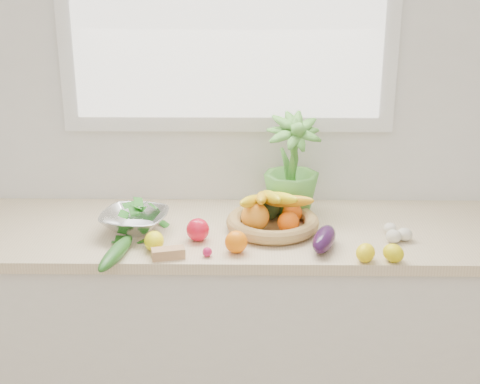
{
  "coord_description": "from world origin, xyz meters",
  "views": [
    {
      "loc": [
        0.08,
        -0.35,
        1.88
      ],
      "look_at": [
        0.05,
        1.93,
        1.05
      ],
      "focal_mm": 50.0,
      "sensor_mm": 36.0,
      "label": 1
    }
  ],
  "objects_px": {
    "eggplant": "(324,239)",
    "fruit_basket": "(272,217)",
    "apple": "(198,230)",
    "potted_herb": "(292,164)",
    "colander_with_spinach": "(134,216)",
    "cucumber": "(116,253)"
  },
  "relations": [
    {
      "from": "cucumber",
      "to": "fruit_basket",
      "type": "bearing_deg",
      "value": 26.55
    },
    {
      "from": "eggplant",
      "to": "fruit_basket",
      "type": "distance_m",
      "value": 0.24
    },
    {
      "from": "apple",
      "to": "fruit_basket",
      "type": "bearing_deg",
      "value": 20.72
    },
    {
      "from": "eggplant",
      "to": "cucumber",
      "type": "height_order",
      "value": "eggplant"
    },
    {
      "from": "apple",
      "to": "fruit_basket",
      "type": "relative_size",
      "value": 0.2
    },
    {
      "from": "apple",
      "to": "eggplant",
      "type": "height_order",
      "value": "apple"
    },
    {
      "from": "eggplant",
      "to": "cucumber",
      "type": "xyz_separation_m",
      "value": [
        -0.71,
        -0.1,
        -0.01
      ]
    },
    {
      "from": "eggplant",
      "to": "colander_with_spinach",
      "type": "distance_m",
      "value": 0.69
    },
    {
      "from": "colander_with_spinach",
      "to": "fruit_basket",
      "type": "bearing_deg",
      "value": 3.77
    },
    {
      "from": "apple",
      "to": "eggplant",
      "type": "xyz_separation_m",
      "value": [
        0.44,
        -0.07,
        -0.0
      ]
    },
    {
      "from": "apple",
      "to": "colander_with_spinach",
      "type": "distance_m",
      "value": 0.25
    },
    {
      "from": "cucumber",
      "to": "colander_with_spinach",
      "type": "distance_m",
      "value": 0.24
    },
    {
      "from": "apple",
      "to": "potted_herb",
      "type": "xyz_separation_m",
      "value": [
        0.34,
        0.24,
        0.17
      ]
    },
    {
      "from": "eggplant",
      "to": "cucumber",
      "type": "bearing_deg",
      "value": -172.3
    },
    {
      "from": "apple",
      "to": "colander_with_spinach",
      "type": "relative_size",
      "value": 0.3
    },
    {
      "from": "eggplant",
      "to": "apple",
      "type": "bearing_deg",
      "value": 171.23
    },
    {
      "from": "eggplant",
      "to": "colander_with_spinach",
      "type": "relative_size",
      "value": 0.68
    },
    {
      "from": "cucumber",
      "to": "fruit_basket",
      "type": "height_order",
      "value": "fruit_basket"
    },
    {
      "from": "cucumber",
      "to": "fruit_basket",
      "type": "distance_m",
      "value": 0.59
    },
    {
      "from": "fruit_basket",
      "to": "colander_with_spinach",
      "type": "xyz_separation_m",
      "value": [
        -0.5,
        -0.03,
        0.01
      ]
    },
    {
      "from": "potted_herb",
      "to": "colander_with_spinach",
      "type": "height_order",
      "value": "potted_herb"
    },
    {
      "from": "eggplant",
      "to": "colander_with_spinach",
      "type": "bearing_deg",
      "value": 168.68
    }
  ]
}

